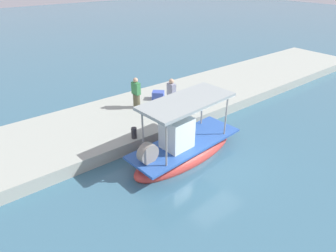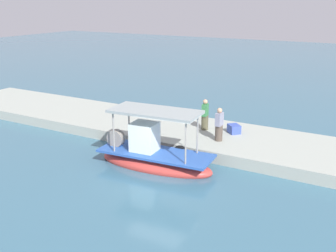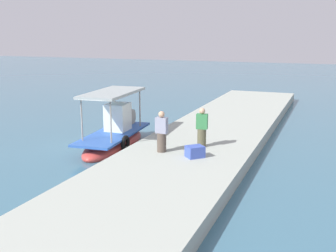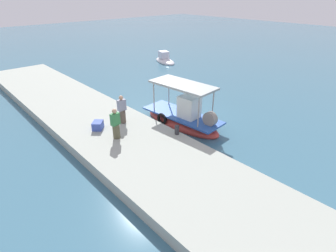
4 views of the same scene
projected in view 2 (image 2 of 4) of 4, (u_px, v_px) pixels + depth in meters
name	position (u px, v px, depth m)	size (l,w,h in m)	color
ground_plane	(164.00, 175.00, 17.04)	(120.00, 120.00, 0.00)	#3B687E
dock_quay	(209.00, 138.00, 20.82)	(36.00, 4.97, 0.55)	#A3AA9F
main_fishing_boat	(154.00, 156.00, 17.85)	(5.46, 2.21, 2.94)	#C73E37
fisherman_near_bollard	(219.00, 126.00, 19.34)	(0.38, 0.47, 1.64)	brown
fisherman_by_crate	(205.00, 116.00, 21.00)	(0.41, 0.49, 1.63)	brown
mooring_bollard	(150.00, 133.00, 19.85)	(0.24, 0.24, 0.49)	#2D2D33
cargo_crate	(234.00, 129.00, 20.61)	(0.64, 0.51, 0.44)	#3C55B5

